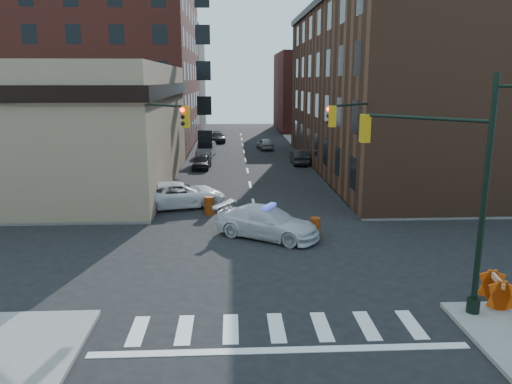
{
  "coord_description": "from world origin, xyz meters",
  "views": [
    {
      "loc": [
        -1.41,
        -21.69,
        7.95
      ],
      "look_at": [
        -0.15,
        3.68,
        2.2
      ],
      "focal_mm": 35.0,
      "sensor_mm": 36.0,
      "label": 1
    }
  ],
  "objects": [
    {
      "name": "bank_building",
      "position": [
        -17.0,
        16.5,
        4.5
      ],
      "size": [
        22.0,
        22.0,
        9.0
      ],
      "primitive_type": "cube",
      "color": "#8A715A",
      "rests_on": "ground"
    },
    {
      "name": "filler_ne",
      "position": [
        14.0,
        58.0,
        6.0
      ],
      "size": [
        16.0,
        16.0,
        12.0
      ],
      "primitive_type": "cube",
      "color": "maroon",
      "rests_on": "ground"
    },
    {
      "name": "signal_pole_se",
      "position": [
        6.04,
        -5.52,
        4.61
      ],
      "size": [
        5.4,
        5.27,
        8.0
      ],
      "rotation": [
        0.0,
        0.0,
        2.36
      ],
      "color": "black",
      "rests_on": "sidewalk_se"
    },
    {
      "name": "barrel_road",
      "position": [
        2.88,
        2.88,
        0.49
      ],
      "size": [
        0.57,
        0.57,
        0.98
      ],
      "primitive_type": "cylinder",
      "rotation": [
        0.0,
        0.0,
        -0.04
      ],
      "color": "#F04A0B",
      "rests_on": "ground"
    },
    {
      "name": "signal_pole_nw",
      "position": [
        -5.85,
        5.34,
        4.34
      ],
      "size": [
        3.58,
        3.67,
        8.0
      ],
      "rotation": [
        0.0,
        0.0,
        -0.79
      ],
      "color": "black",
      "rests_on": "sidewalk_nw"
    },
    {
      "name": "sidewalk_nw",
      "position": [
        -23.0,
        32.75,
        0.07
      ],
      "size": [
        34.0,
        54.5,
        0.15
      ],
      "primitive_type": "cube",
      "color": "gray",
      "rests_on": "ground"
    },
    {
      "name": "parked_car_efar",
      "position": [
        2.5,
        35.78,
        0.64
      ],
      "size": [
        2.02,
        3.94,
        1.28
      ],
      "primitive_type": "imported",
      "rotation": [
        0.0,
        0.0,
        3.28
      ],
      "color": "#919499",
      "rests_on": "ground"
    },
    {
      "name": "barricade_nw_b",
      "position": [
        -10.13,
        8.0,
        0.59
      ],
      "size": [
        1.21,
        0.69,
        0.87
      ],
      "primitive_type": null,
      "rotation": [
        0.0,
        0.0,
        -0.09
      ],
      "color": "#CC5B09",
      "rests_on": "sidewalk_nw"
    },
    {
      "name": "parked_car_wdeep",
      "position": [
        -3.13,
        42.86,
        0.65
      ],
      "size": [
        2.1,
        4.57,
        1.3
      ],
      "primitive_type": "imported",
      "rotation": [
        0.0,
        0.0,
        0.06
      ],
      "color": "black",
      "rests_on": "ground"
    },
    {
      "name": "parked_car_wfar",
      "position": [
        -4.07,
        30.53,
        0.78
      ],
      "size": [
        1.99,
        4.83,
        1.56
      ],
      "primitive_type": "imported",
      "rotation": [
        0.0,
        0.0,
        -0.07
      ],
      "color": "gray",
      "rests_on": "ground"
    },
    {
      "name": "apartment_block",
      "position": [
        -18.5,
        40.0,
        12.0
      ],
      "size": [
        25.0,
        25.0,
        24.0
      ],
      "primitive_type": "cube",
      "color": "maroon",
      "rests_on": "ground"
    },
    {
      "name": "barrel_bank",
      "position": [
        -2.77,
        7.45,
        0.54
      ],
      "size": [
        0.8,
        0.8,
        1.09
      ],
      "primitive_type": "cylinder",
      "rotation": [
        0.0,
        0.0,
        0.39
      ],
      "color": "#E0530A",
      "rests_on": "ground"
    },
    {
      "name": "parked_car_enear",
      "position": [
        5.07,
        25.27,
        0.67
      ],
      "size": [
        1.45,
        4.09,
        1.34
      ],
      "primitive_type": "imported",
      "rotation": [
        0.0,
        0.0,
        3.15
      ],
      "color": "black",
      "rests_on": "ground"
    },
    {
      "name": "barricade_nw_a",
      "position": [
        -9.01,
        7.69,
        0.58
      ],
      "size": [
        1.24,
        0.8,
        0.86
      ],
      "primitive_type": null,
      "rotation": [
        0.0,
        0.0,
        -0.21
      ],
      "color": "#E95F0A",
      "rests_on": "sidewalk_nw"
    },
    {
      "name": "barricade_se_a",
      "position": [
        7.9,
        -5.7,
        0.66
      ],
      "size": [
        0.91,
        1.46,
        1.02
      ],
      "primitive_type": null,
      "rotation": [
        0.0,
        0.0,
        1.39
      ],
      "color": "red",
      "rests_on": "sidewalk_se"
    },
    {
      "name": "pickup",
      "position": [
        -4.75,
        9.29,
        0.81
      ],
      "size": [
        6.32,
        4.09,
        1.62
      ],
      "primitive_type": "imported",
      "rotation": [
        0.0,
        0.0,
        1.83
      ],
      "color": "white",
      "rests_on": "ground"
    },
    {
      "name": "police_car",
      "position": [
        0.39,
        2.8,
        0.8
      ],
      "size": [
        5.85,
        4.77,
        1.59
      ],
      "primitive_type": "imported",
      "rotation": [
        0.0,
        0.0,
        1.02
      ],
      "color": "silver",
      "rests_on": "ground"
    },
    {
      "name": "commercial_row_ne",
      "position": [
        13.0,
        22.5,
        7.0
      ],
      "size": [
        14.0,
        34.0,
        14.0
      ],
      "primitive_type": "cube",
      "color": "#523121",
      "rests_on": "ground"
    },
    {
      "name": "filler_nw",
      "position": [
        -16.0,
        62.0,
        8.0
      ],
      "size": [
        20.0,
        18.0,
        16.0
      ],
      "primitive_type": "cube",
      "color": "brown",
      "rests_on": "ground"
    },
    {
      "name": "signal_pole_ne",
      "position": [
        5.84,
        5.35,
        4.34
      ],
      "size": [
        3.67,
        3.58,
        8.0
      ],
      "rotation": [
        0.0,
        0.0,
        -2.36
      ],
      "color": "black",
      "rests_on": "sidewalk_ne"
    },
    {
      "name": "pedestrian_c",
      "position": [
        -11.32,
        6.54,
        1.08
      ],
      "size": [
        1.03,
        1.13,
        1.85
      ],
      "primitive_type": "imported",
      "rotation": [
        0.0,
        0.0,
        0.89
      ],
      "color": "#1F282F",
      "rests_on": "sidewalk_nw"
    },
    {
      "name": "tree_ne_near",
      "position": [
        7.5,
        26.0,
        3.49
      ],
      "size": [
        3.0,
        3.0,
        4.85
      ],
      "color": "black",
      "rests_on": "sidewalk_ne"
    },
    {
      "name": "parked_car_wnear",
      "position": [
        -4.12,
        23.26,
        0.64
      ],
      "size": [
        1.77,
        3.87,
        1.29
      ],
      "primitive_type": "imported",
      "rotation": [
        0.0,
        0.0,
        -0.07
      ],
      "color": "black",
      "rests_on": "ground"
    },
    {
      "name": "pedestrian_b",
      "position": [
        -12.07,
        7.57,
        1.07
      ],
      "size": [
        1.01,
        0.86,
        1.84
      ],
      "primitive_type": "imported",
      "rotation": [
        0.0,
        0.0,
        -0.2
      ],
      "color": "black",
      "rests_on": "sidewalk_nw"
    },
    {
      "name": "pedestrian_a",
      "position": [
        -8.96,
        8.05,
        1.03
      ],
      "size": [
        0.75,
        0.62,
        1.76
      ],
      "primitive_type": "imported",
      "rotation": [
        0.0,
        0.0,
        -0.36
      ],
      "color": "black",
      "rests_on": "sidewalk_nw"
    },
    {
      "name": "sidewalk_ne",
      "position": [
        23.0,
        32.75,
        0.07
      ],
      "size": [
        34.0,
        54.5,
        0.15
      ],
      "primitive_type": "cube",
      "color": "gray",
      "rests_on": "ground"
    },
    {
      "name": "tree_ne_far",
      "position": [
        7.5,
        34.0,
        3.49
      ],
      "size": [
        3.0,
        3.0,
        4.85
      ],
      "color": "black",
      "rests_on": "sidewalk_ne"
    },
    {
      "name": "ground",
      "position": [
        0.0,
        0.0,
        0.0
      ],
      "size": [
        140.0,
        140.0,
        0.0
      ],
      "primitive_type": "plane",
      "color": "black",
      "rests_on": "ground"
    }
  ]
}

